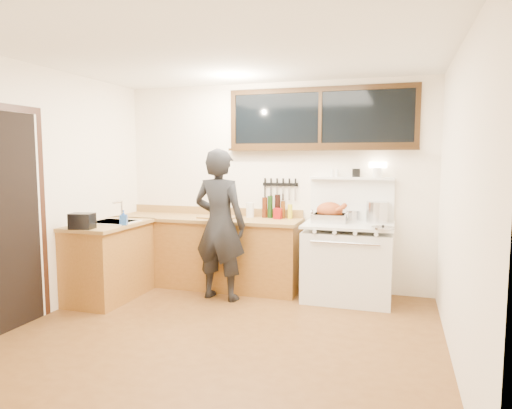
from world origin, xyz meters
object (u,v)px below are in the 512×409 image
(cutting_board, at_px, (219,214))
(vintage_stove, at_px, (348,260))
(roast_turkey, at_px, (330,214))
(man, at_px, (220,225))

(cutting_board, bearing_deg, vintage_stove, -0.47)
(cutting_board, xyz_separation_m, roast_turkey, (1.40, 0.04, 0.05))
(vintage_stove, relative_size, roast_turkey, 3.68)
(man, bearing_deg, cutting_board, 113.21)
(cutting_board, relative_size, roast_turkey, 1.13)
(man, height_order, cutting_board, man)
(roast_turkey, bearing_deg, man, -158.54)
(vintage_stove, xyz_separation_m, roast_turkey, (-0.23, 0.05, 0.53))
(cutting_board, height_order, roast_turkey, roast_turkey)
(man, xyz_separation_m, cutting_board, (-0.19, 0.44, 0.07))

